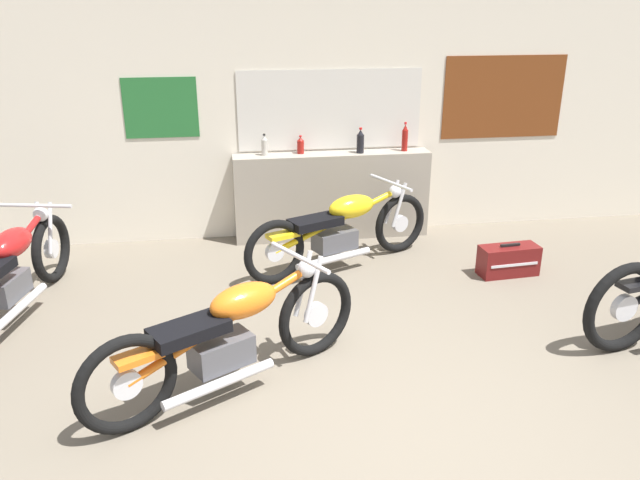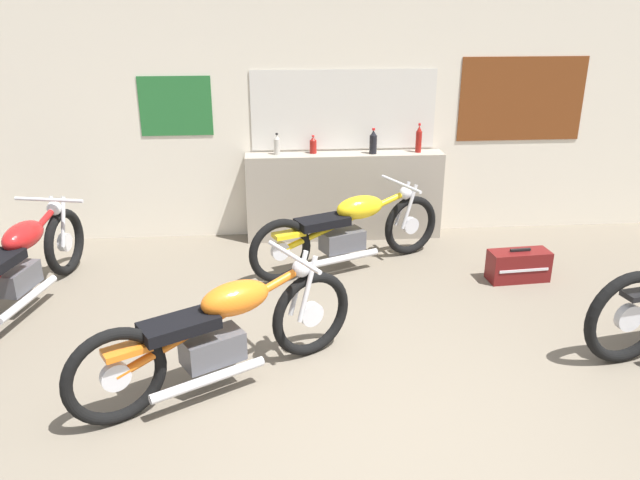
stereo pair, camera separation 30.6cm
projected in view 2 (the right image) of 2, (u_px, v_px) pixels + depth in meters
ground_plane at (370, 456)px, 3.56m from camera, size 24.00×24.00×0.00m
wall_back at (321, 105)px, 6.49m from camera, size 10.00×0.07×2.80m
sill_counter at (344, 196)px, 6.68m from camera, size 2.08×0.28×0.93m
bottle_leftmost at (277, 145)px, 6.45m from camera, size 0.06×0.06×0.22m
bottle_left_center at (313, 145)px, 6.50m from camera, size 0.07×0.07×0.19m
bottle_center at (373, 142)px, 6.47m from camera, size 0.08×0.08×0.27m
bottle_right_center at (419, 139)px, 6.53m from camera, size 0.06×0.06×0.31m
motorcycle_red at (20, 264)px, 5.14m from camera, size 0.69×2.01×0.79m
motorcycle_yellow at (349, 229)px, 5.93m from camera, size 1.92×0.97×0.77m
motorcycle_orange at (221, 331)px, 4.08m from camera, size 1.83×1.11×0.82m
hard_case_darkred at (518, 266)px, 5.74m from camera, size 0.57×0.27×0.31m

